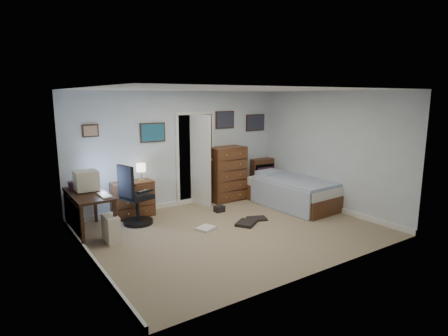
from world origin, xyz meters
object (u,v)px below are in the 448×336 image
at_px(bed, 292,192).
at_px(computer_desk, 83,203).
at_px(low_dresser, 133,199).
at_px(office_chair, 134,202).
at_px(tall_dresser, 227,174).

bearing_deg(bed, computer_desk, 168.27).
relative_size(low_dresser, bed, 0.39).
bearing_deg(office_chair, computer_desk, 167.37).
distance_m(tall_dresser, bed, 1.55).
bearing_deg(computer_desk, low_dresser, 27.28).
bearing_deg(office_chair, bed, -27.99).
bearing_deg(tall_dresser, computer_desk, -173.60).
xyz_separation_m(computer_desk, office_chair, (0.93, 0.05, -0.13)).
distance_m(office_chair, tall_dresser, 2.46).
xyz_separation_m(tall_dresser, bed, (0.94, -1.19, -0.31)).
relative_size(computer_desk, bed, 0.63).
height_order(computer_desk, bed, computer_desk).
height_order(low_dresser, bed, low_dresser).
distance_m(office_chair, low_dresser, 0.52).
relative_size(low_dresser, tall_dresser, 0.64).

